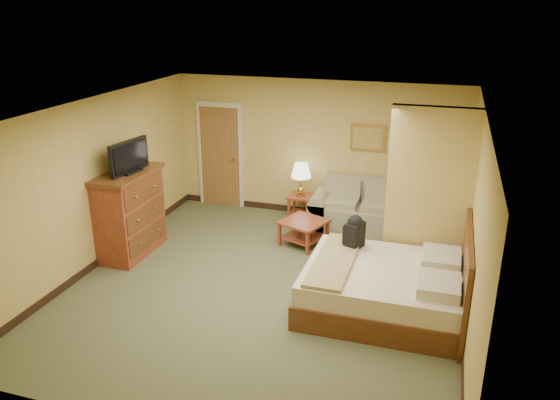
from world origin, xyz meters
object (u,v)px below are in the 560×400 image
at_px(coffee_table, 304,227).
at_px(bed, 392,288).
at_px(loveseat, 360,213).
at_px(dresser, 129,213).

xyz_separation_m(coffee_table, bed, (1.67, -1.67, 0.02)).
distance_m(loveseat, coffee_table, 1.28).
bearing_deg(loveseat, coffee_table, -128.76).
height_order(coffee_table, dresser, dresser).
bearing_deg(dresser, bed, -7.03).
relative_size(loveseat, coffee_table, 2.04).
distance_m(loveseat, bed, 2.81).
relative_size(coffee_table, bed, 0.39).
bearing_deg(loveseat, dresser, -147.91).
xyz_separation_m(dresser, bed, (4.29, -0.53, -0.37)).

